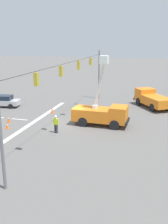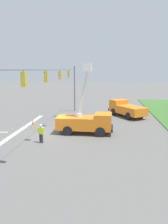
# 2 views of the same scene
# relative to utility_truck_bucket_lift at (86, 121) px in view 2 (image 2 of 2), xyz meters

# --- Properties ---
(ground_plane) EXTENTS (200.00, 200.00, 0.00)m
(ground_plane) POSITION_rel_utility_truck_bucket_lift_xyz_m (0.55, -3.10, -1.38)
(ground_plane) COLOR #605E5B
(lane_markings) EXTENTS (17.60, 15.25, 0.01)m
(lane_markings) POSITION_rel_utility_truck_bucket_lift_xyz_m (0.55, -8.88, -1.38)
(lane_markings) COLOR silver
(lane_markings) RESTS_ON ground
(signal_gantry) EXTENTS (26.20, 0.33, 7.20)m
(signal_gantry) POSITION_rel_utility_truck_bucket_lift_xyz_m (0.59, -3.10, 3.20)
(signal_gantry) COLOR slate
(signal_gantry) RESTS_ON ground
(utility_truck_bucket_lift) EXTENTS (2.46, 5.90, 7.25)m
(utility_truck_bucket_lift) POSITION_rel_utility_truck_bucket_lift_xyz_m (0.00, 0.00, 0.00)
(utility_truck_bucket_lift) COLOR orange
(utility_truck_bucket_lift) RESTS_ON ground
(utility_truck_support_near) EXTENTS (6.31, 5.40, 2.22)m
(utility_truck_support_near) POSITION_rel_utility_truck_bucket_lift_xyz_m (-9.23, 4.88, -0.24)
(utility_truck_support_near) COLOR orange
(utility_truck_support_near) RESTS_ON ground
(road_worker) EXTENTS (0.32, 0.64, 1.77)m
(road_worker) POSITION_rel_utility_truck_bucket_lift_xyz_m (3.49, -3.76, -0.38)
(road_worker) COLOR #383842
(road_worker) RESTS_ON ground
(traffic_cone_foreground_right) EXTENTS (0.36, 0.36, 0.76)m
(traffic_cone_foreground_right) POSITION_rel_utility_truck_bucket_lift_xyz_m (-3.02, -6.85, -1.00)
(traffic_cone_foreground_right) COLOR orange
(traffic_cone_foreground_right) RESTS_ON ground
(traffic_cone_mid_left) EXTENTS (0.36, 0.36, 0.62)m
(traffic_cone_mid_left) POSITION_rel_utility_truck_bucket_lift_xyz_m (-4.15, -1.58, -1.08)
(traffic_cone_mid_left) COLOR orange
(traffic_cone_mid_left) RESTS_ON ground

